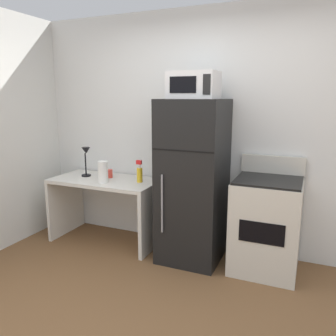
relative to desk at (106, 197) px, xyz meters
name	(u,v)px	position (x,y,z in m)	size (l,w,h in m)	color
wall_back_white	(217,133)	(1.21, 0.39, 0.77)	(5.00, 0.10, 2.60)	silver
desk	(106,197)	(0.00, 0.00, 0.00)	(1.25, 0.64, 0.75)	silver
desk_lamp	(86,157)	(-0.28, 0.02, 0.46)	(0.14, 0.12, 0.35)	black
spray_bottle	(140,173)	(0.43, 0.03, 0.32)	(0.06, 0.06, 0.25)	yellow
paper_towel_roll	(103,172)	(0.07, -0.15, 0.34)	(0.11, 0.11, 0.24)	white
coffee_mug	(109,174)	(0.00, 0.08, 0.27)	(0.08, 0.08, 0.10)	#D83F33
refrigerator	(193,181)	(1.07, -0.01, 0.30)	(0.62, 0.68, 1.66)	black
microwave	(194,85)	(1.07, -0.03, 1.26)	(0.46, 0.35, 0.26)	silver
oven_range	(266,224)	(1.81, 0.02, -0.06)	(0.62, 0.61, 1.10)	beige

